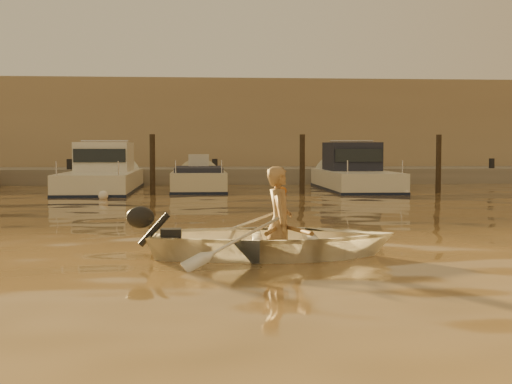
{
  "coord_description": "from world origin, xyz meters",
  "views": [
    {
      "loc": [
        1.32,
        -9.95,
        1.61
      ],
      "look_at": [
        2.39,
        3.34,
        0.75
      ],
      "focal_mm": 50.0,
      "sensor_mm": 36.0,
      "label": 1
    }
  ],
  "objects": [
    {
      "name": "oar_port",
      "position": [
        2.64,
        0.32,
        0.42
      ],
      "size": [
        0.39,
        2.08,
        0.13
      ],
      "primitive_type": "cylinder",
      "rotation": [
        1.54,
        0.0,
        0.16
      ],
      "color": "brown",
      "rests_on": "dinghy"
    },
    {
      "name": "dinghy",
      "position": [
        2.39,
        0.34,
        0.25
      ],
      "size": [
        3.72,
        2.75,
        0.74
      ],
      "primitive_type": "imported",
      "rotation": [
        0.0,
        0.0,
        1.52
      ],
      "color": "white",
      "rests_on": "ground_plane"
    },
    {
      "name": "fender_c",
      "position": [
        -1.59,
        12.05,
        0.1
      ],
      "size": [
        0.3,
        0.3,
        0.3
      ],
      "primitive_type": "sphere",
      "color": "white",
      "rests_on": "ground_plane"
    },
    {
      "name": "waterfront_building",
      "position": [
        0.0,
        27.0,
        2.4
      ],
      "size": [
        46.0,
        7.0,
        4.8
      ],
      "primitive_type": "cube",
      "color": "#9E8466",
      "rests_on": "quay"
    },
    {
      "name": "quay",
      "position": [
        0.0,
        21.5,
        0.15
      ],
      "size": [
        52.0,
        4.0,
        1.0
      ],
      "primitive_type": "cube",
      "color": "gray",
      "rests_on": "ground_plane"
    },
    {
      "name": "piling_2",
      "position": [
        -0.2,
        13.8,
        0.9
      ],
      "size": [
        0.18,
        0.18,
        2.2
      ],
      "primitive_type": "cylinder",
      "color": "#2D2319",
      "rests_on": "ground_plane"
    },
    {
      "name": "moored_boat_4",
      "position": [
        7.1,
        16.0,
        0.62
      ],
      "size": [
        2.29,
        7.04,
        1.75
      ],
      "primitive_type": null,
      "color": "silver",
      "rests_on": "ground_plane"
    },
    {
      "name": "moored_boat_3",
      "position": [
        1.33,
        16.0,
        0.22
      ],
      "size": [
        1.9,
        5.56,
        0.95
      ],
      "primitive_type": null,
      "color": "beige",
      "rests_on": "ground_plane"
    },
    {
      "name": "fender_e",
      "position": [
        8.13,
        13.01,
        0.1
      ],
      "size": [
        0.3,
        0.3,
        0.3
      ],
      "primitive_type": "sphere",
      "color": "white",
      "rests_on": "ground_plane"
    },
    {
      "name": "ground_plane",
      "position": [
        0.0,
        0.0,
        0.0
      ],
      "size": [
        160.0,
        160.0,
        0.0
      ],
      "primitive_type": "plane",
      "color": "brown",
      "rests_on": "ground"
    },
    {
      "name": "person",
      "position": [
        2.49,
        0.33,
        0.51
      ],
      "size": [
        0.42,
        0.61,
        1.62
      ],
      "primitive_type": "imported",
      "rotation": [
        0.0,
        0.0,
        1.52
      ],
      "color": "#9F794F",
      "rests_on": "dinghy"
    },
    {
      "name": "fender_d",
      "position": [
        4.13,
        13.84,
        0.1
      ],
      "size": [
        0.3,
        0.3,
        0.3
      ],
      "primitive_type": "sphere",
      "color": "#C76017",
      "rests_on": "ground_plane"
    },
    {
      "name": "piling_4",
      "position": [
        9.5,
        13.8,
        0.9
      ],
      "size": [
        0.18,
        0.18,
        2.2
      ],
      "primitive_type": "cylinder",
      "color": "#2D2319",
      "rests_on": "ground_plane"
    },
    {
      "name": "oar_starboard",
      "position": [
        2.44,
        0.33,
        0.42
      ],
      "size": [
        0.53,
        2.06,
        0.13
      ],
      "primitive_type": "cylinder",
      "rotation": [
        1.54,
        0.0,
        -0.23
      ],
      "color": "brown",
      "rests_on": "dinghy"
    },
    {
      "name": "moored_boat_2",
      "position": [
        -2.14,
        16.0,
        0.62
      ],
      "size": [
        2.38,
        7.94,
        1.75
      ],
      "primitive_type": null,
      "color": "silver",
      "rests_on": "ground_plane"
    },
    {
      "name": "piling_3",
      "position": [
        4.8,
        13.8,
        0.9
      ],
      "size": [
        0.18,
        0.18,
        2.2
      ],
      "primitive_type": "cylinder",
      "color": "#2D2319",
      "rests_on": "ground_plane"
    },
    {
      "name": "outboard_motor",
      "position": [
        0.9,
        0.42,
        0.28
      ],
      "size": [
        0.92,
        0.45,
        0.7
      ],
      "primitive_type": null,
      "rotation": [
        0.0,
        0.0,
        -0.05
      ],
      "color": "black",
      "rests_on": "dinghy"
    }
  ]
}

